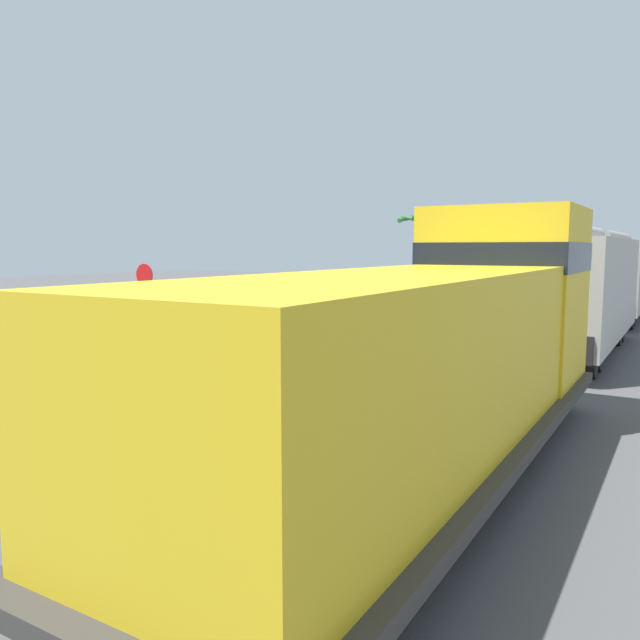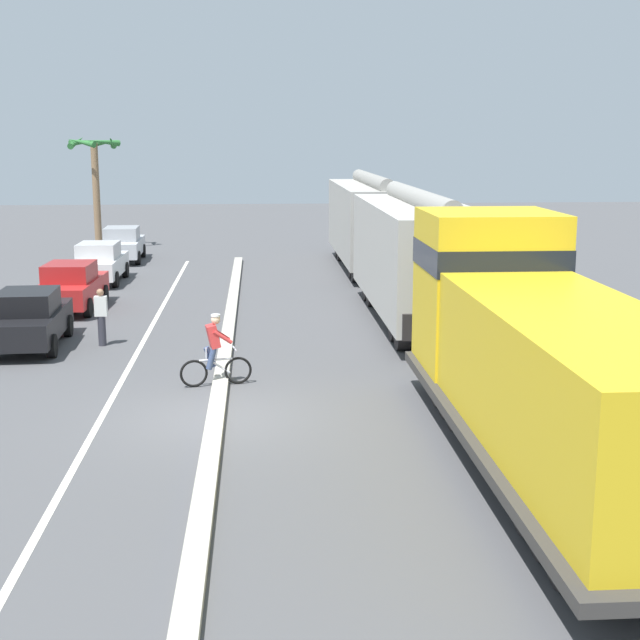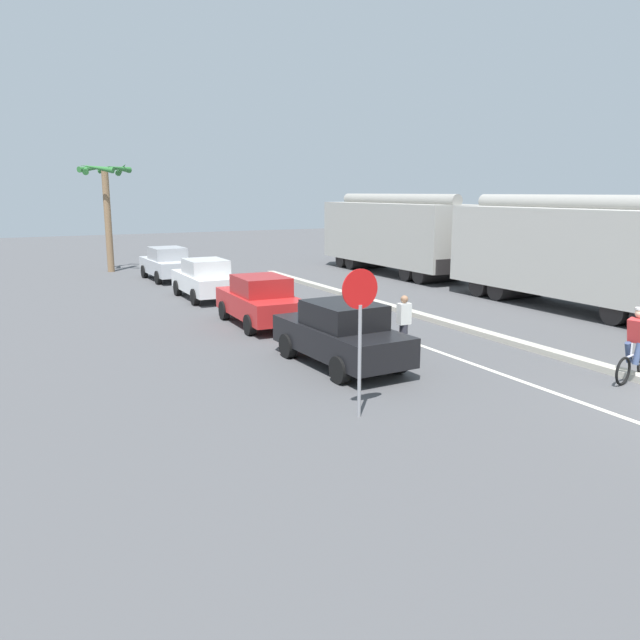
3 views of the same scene
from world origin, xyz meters
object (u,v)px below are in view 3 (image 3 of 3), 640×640
Objects in this scene: pedestrian_by_cars at (404,324)px; parked_car_black at (341,334)px; stop_sign at (360,314)px; parked_car_red at (260,300)px; parked_car_silver at (167,264)px; hopper_car_lead at (574,253)px; cyclist at (636,347)px; palm_tree_near at (106,189)px; parked_car_white at (205,279)px; hopper_car_middle at (395,234)px.

parked_car_black is at bearing -177.46° from pedestrian_by_cars.
parked_car_black is at bearing 66.13° from stop_sign.
stop_sign reaches higher than parked_car_red.
parked_car_red and parked_car_silver have the same top height.
hopper_car_lead reaches higher than pedestrian_by_cars.
hopper_car_lead is at bearing 13.65° from parked_car_black.
parked_car_black is 1.96m from pedestrian_by_cars.
cyclist is 6.96m from stop_sign.
cyclist reaches higher than pedestrian_by_cars.
parked_car_red is at bearing 118.44° from cyclist.
palm_tree_near is 3.62× the size of pedestrian_by_cars.
stop_sign is (-1.47, -3.33, 1.21)m from parked_car_black.
stop_sign is at bearing -135.13° from pedestrian_by_cars.
parked_car_black is 0.73× the size of palm_tree_near.
parked_car_silver is 22.37m from cyclist.
cyclist is (5.26, -9.72, 0.00)m from parked_car_red.
pedestrian_by_cars is (1.95, -11.15, 0.03)m from parked_car_white.
stop_sign is (-12.82, -6.08, -0.05)m from hopper_car_lead.
palm_tree_near is at bearing 99.83° from parked_car_white.
hopper_car_middle reaches higher than parked_car_red.
parked_car_black is at bearing -166.35° from hopper_car_lead.
parked_car_black is 2.63× the size of pedestrian_by_cars.
parked_car_red is at bearing 80.15° from stop_sign.
hopper_car_lead reaches higher than stop_sign.
parked_car_white is (0.01, 11.23, 0.00)m from parked_car_black.
cyclist is 5.49m from pedestrian_by_cars.
parked_car_silver is (-11.33, 3.11, -1.26)m from hopper_car_middle.
palm_tree_near reaches higher than cyclist.
hopper_car_middle reaches higher than parked_car_black.
parked_car_white is 11.69m from palm_tree_near.
pedestrian_by_cars is (-3.36, 4.35, 0.03)m from cyclist.
stop_sign is at bearing -94.09° from parked_car_silver.
cyclist is 0.29× the size of palm_tree_near.
hopper_car_lead is 14.19m from stop_sign.
hopper_car_lead is 3.68× the size of stop_sign.
parked_car_silver is at bearing 103.70° from cyclist.
stop_sign is at bearing 172.15° from cyclist.
parked_car_silver is at bearing 164.63° from hopper_car_middle.
hopper_car_lead reaches higher than cyclist.
palm_tree_near reaches higher than hopper_car_middle.
palm_tree_near is at bearing 94.86° from parked_car_black.
parked_car_silver is 6.23m from palm_tree_near.
palm_tree_near reaches higher than pedestrian_by_cars.
stop_sign reaches higher than cyclist.
palm_tree_near reaches higher than parked_car_red.
hopper_car_middle is 2.52× the size of parked_car_white.
stop_sign is at bearing -125.93° from hopper_car_middle.
hopper_car_lead and hopper_car_middle have the same top height.
hopper_car_lead is 9.34m from cyclist.
parked_car_black is at bearing -90.06° from parked_car_white.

